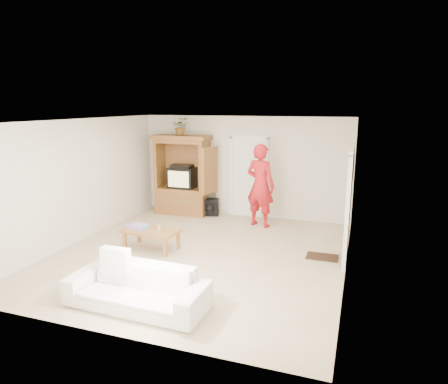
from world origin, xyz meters
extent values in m
plane|color=tan|center=(0.00, 0.00, 0.00)|extent=(6.00, 6.00, 0.00)
plane|color=white|center=(0.00, 0.00, 2.60)|extent=(6.00, 6.00, 0.00)
plane|color=silver|center=(0.00, 3.00, 1.30)|extent=(5.50, 0.00, 5.50)
plane|color=silver|center=(0.00, -3.00, 1.30)|extent=(5.50, 0.00, 5.50)
plane|color=silver|center=(-2.75, 0.00, 1.30)|extent=(0.00, 6.00, 6.00)
plane|color=silver|center=(2.75, 0.00, 1.30)|extent=(0.00, 6.00, 6.00)
cube|color=#96592E|center=(-1.60, 2.65, 0.35)|extent=(1.40, 0.60, 0.70)
cube|color=#96592E|center=(-2.25, 2.65, 1.30)|extent=(0.10, 0.60, 1.20)
cube|color=#96592E|center=(-0.95, 2.65, 1.30)|extent=(0.10, 0.60, 1.20)
cube|color=#96592E|center=(-1.60, 2.92, 1.30)|extent=(1.40, 0.06, 1.20)
cube|color=#96592E|center=(-1.60, 2.65, 1.95)|extent=(1.40, 0.60, 0.10)
cube|color=#96592E|center=(-1.60, 2.65, 2.05)|extent=(1.52, 0.68, 0.10)
cube|color=#96592E|center=(-0.62, 2.18, 1.30)|extent=(0.16, 0.67, 1.15)
cube|color=black|center=(-1.60, 2.68, 0.97)|extent=(0.70, 0.52, 0.55)
cube|color=tan|center=(-1.60, 2.41, 0.98)|extent=(0.58, 0.02, 0.42)
cube|color=black|center=(-1.60, 2.65, 1.29)|extent=(0.55, 0.35, 0.08)
cube|color=#9E6B36|center=(-1.60, 2.37, 0.45)|extent=(1.19, 0.03, 0.25)
cube|color=white|center=(0.15, 2.97, 1.02)|extent=(0.85, 0.05, 2.04)
cube|color=black|center=(2.73, 0.60, 1.02)|extent=(0.05, 0.90, 2.04)
cube|color=black|center=(2.73, 1.90, 1.60)|extent=(0.03, 0.60, 0.48)
cube|color=#382316|center=(2.30, 0.60, 0.01)|extent=(0.60, 0.40, 0.02)
imported|color=#4C7238|center=(-1.60, 2.63, 2.33)|extent=(0.52, 0.49, 0.45)
imported|color=#A7161C|center=(0.65, 2.21, 1.00)|extent=(0.83, 0.66, 2.00)
imported|color=white|center=(-0.06, -2.25, 0.30)|extent=(2.10, 0.88, 0.61)
cube|color=#9E6B36|center=(-1.04, -0.08, 0.39)|extent=(1.19, 0.74, 0.06)
cube|color=#9E6B36|center=(-1.55, -0.26, 0.18)|extent=(0.07, 0.07, 0.36)
cube|color=#9E6B36|center=(-1.50, 0.21, 0.18)|extent=(0.07, 0.07, 0.36)
cube|color=#9E6B36|center=(-0.58, -0.37, 0.18)|extent=(0.07, 0.07, 0.36)
cube|color=#9E6B36|center=(-0.52, 0.10, 0.18)|extent=(0.07, 0.07, 0.36)
cube|color=#EC4E95|center=(-1.32, -0.08, 0.46)|extent=(0.41, 0.32, 0.08)
cylinder|color=tan|center=(-0.88, -0.03, 0.47)|extent=(0.08, 0.08, 0.10)
camera|label=1|loc=(2.87, -6.88, 2.90)|focal=32.00mm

